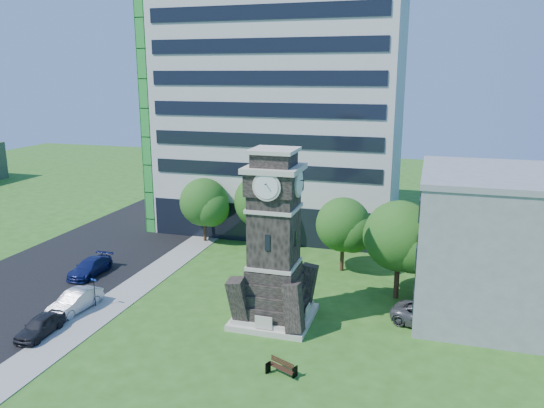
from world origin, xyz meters
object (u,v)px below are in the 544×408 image
(car_street_south, at_px, (40,326))
(park_bench, at_px, (282,367))
(car_east_lot, at_px, (432,318))
(clock_tower, at_px, (274,249))
(car_street_mid, at_px, (75,301))
(street_sign, at_px, (94,289))
(car_street_north, at_px, (90,267))

(car_street_south, bearing_deg, park_bench, -2.75)
(car_street_south, xyz_separation_m, car_east_lot, (25.01, 8.65, 0.08))
(clock_tower, distance_m, car_street_mid, 15.38)
(car_east_lot, bearing_deg, car_street_south, 127.31)
(car_street_south, height_order, street_sign, street_sign)
(car_street_south, xyz_separation_m, park_bench, (16.73, 0.06, -0.20))
(park_bench, bearing_deg, car_street_mid, -167.85)
(car_street_mid, bearing_deg, car_east_lot, 16.07)
(car_east_lot, bearing_deg, street_sign, 117.03)
(car_east_lot, height_order, street_sign, street_sign)
(car_street_north, bearing_deg, street_sign, -51.93)
(street_sign, bearing_deg, car_street_mid, -118.18)
(clock_tower, distance_m, car_east_lot, 11.81)
(car_street_south, relative_size, car_street_north, 0.82)
(clock_tower, xyz_separation_m, street_sign, (-13.43, -1.84, -3.85))
(car_street_south, height_order, car_street_north, car_street_north)
(street_sign, bearing_deg, clock_tower, 22.09)
(clock_tower, bearing_deg, car_street_mid, -168.61)
(clock_tower, bearing_deg, car_east_lot, 10.02)
(park_bench, height_order, street_sign, street_sign)
(car_street_south, distance_m, street_sign, 5.04)
(clock_tower, bearing_deg, car_street_north, 168.45)
(street_sign, bearing_deg, car_street_south, -85.38)
(car_east_lot, xyz_separation_m, park_bench, (-8.28, -8.59, -0.29))
(car_east_lot, bearing_deg, car_street_north, 104.77)
(car_street_north, bearing_deg, car_east_lot, -3.66)
(car_street_mid, relative_size, car_street_north, 0.94)
(clock_tower, distance_m, street_sign, 14.09)
(car_street_north, distance_m, park_bench, 22.68)
(clock_tower, bearing_deg, car_street_south, -154.69)
(car_street_south, bearing_deg, car_east_lot, 16.11)
(car_east_lot, relative_size, park_bench, 3.17)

